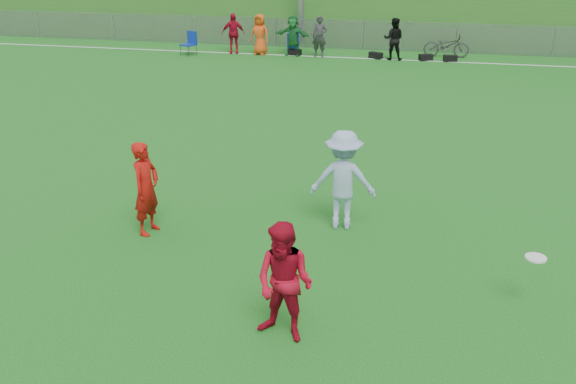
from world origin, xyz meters
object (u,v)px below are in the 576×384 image
(player_blue, at_px, (343,180))
(frisbee, at_px, (536,258))
(recycling_bin, at_px, (293,42))
(bicycle, at_px, (447,45))
(player_red_center, at_px, (285,283))
(player_red_left, at_px, (146,188))

(player_blue, height_order, frisbee, player_blue)
(frisbee, height_order, recycling_bin, frisbee)
(recycling_bin, bearing_deg, frisbee, -68.79)
(recycling_bin, distance_m, bicycle, 6.58)
(recycling_bin, bearing_deg, player_red_center, -78.87)
(player_red_center, bearing_deg, player_red_left, 155.25)
(recycling_bin, height_order, bicycle, bicycle)
(player_red_left, bearing_deg, recycling_bin, 13.42)
(player_red_left, height_order, bicycle, player_red_left)
(player_red_left, height_order, frisbee, player_red_left)
(player_red_center, height_order, frisbee, player_red_center)
(frisbee, relative_size, recycling_bin, 0.39)
(player_blue, xyz_separation_m, frisbee, (3.08, -2.15, -0.11))
(player_red_center, height_order, player_blue, player_blue)
(frisbee, bearing_deg, player_red_center, -156.40)
(player_blue, bearing_deg, bicycle, -100.33)
(player_red_left, relative_size, player_red_center, 1.01)
(player_red_center, height_order, recycling_bin, player_red_center)
(player_red_left, xyz_separation_m, frisbee, (6.52, -1.19, -0.04))
(player_red_left, relative_size, frisbee, 5.64)
(bicycle, bearing_deg, player_red_center, 171.93)
(player_red_center, relative_size, recycling_bin, 2.17)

